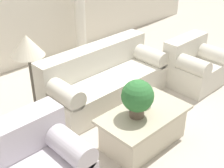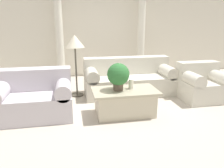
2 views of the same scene
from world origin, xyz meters
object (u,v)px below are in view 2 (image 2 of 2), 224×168
at_px(loveseat, 34,97).
at_px(armchair, 202,84).
at_px(sofa_long, 129,79).
at_px(floor_lamp, 75,45).
at_px(potted_plant, 118,75).
at_px(coffee_table, 125,102).

relative_size(loveseat, armchair, 1.46).
height_order(sofa_long, armchair, sofa_long).
bearing_deg(floor_lamp, armchair, -15.76).
xyz_separation_m(sofa_long, armchair, (1.45, -0.71, 0.01)).
xyz_separation_m(sofa_long, loveseat, (-2.00, -0.91, 0.01)).
height_order(sofa_long, loveseat, same).
bearing_deg(potted_plant, armchair, 13.07).
relative_size(coffee_table, floor_lamp, 0.85).
xyz_separation_m(potted_plant, floor_lamp, (-0.69, 1.21, 0.42)).
bearing_deg(loveseat, coffee_table, -9.70).
bearing_deg(coffee_table, sofa_long, 71.49).
xyz_separation_m(potted_plant, armchair, (1.96, 0.46, -0.40)).
relative_size(sofa_long, potted_plant, 4.22).
relative_size(sofa_long, armchair, 2.24).
bearing_deg(armchair, loveseat, -176.66).
bearing_deg(sofa_long, coffee_table, -108.51).
bearing_deg(coffee_table, floor_lamp, 123.57).
relative_size(floor_lamp, armchair, 1.50).
xyz_separation_m(sofa_long, floor_lamp, (-1.21, 0.04, 0.82)).
bearing_deg(coffee_table, loveseat, 170.30).
height_order(coffee_table, potted_plant, potted_plant).
relative_size(loveseat, potted_plant, 2.74).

